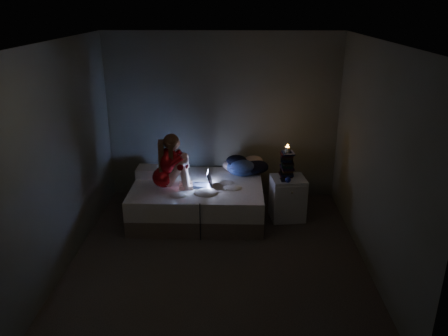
{
  "coord_description": "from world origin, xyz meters",
  "views": [
    {
      "loc": [
        0.21,
        -4.75,
        2.99
      ],
      "look_at": [
        0.05,
        1.0,
        0.8
      ],
      "focal_mm": 35.11,
      "sensor_mm": 36.0,
      "label": 1
    }
  ],
  "objects_px": {
    "nightstand": "(288,198)",
    "candle": "(287,149)",
    "bed": "(198,200)",
    "woman": "(163,162)",
    "phone": "(282,179)",
    "laptop": "(200,179)"
  },
  "relations": [
    {
      "from": "woman",
      "to": "phone",
      "type": "bearing_deg",
      "value": -4.82
    },
    {
      "from": "woman",
      "to": "nightstand",
      "type": "relative_size",
      "value": 1.27
    },
    {
      "from": "bed",
      "to": "candle",
      "type": "bearing_deg",
      "value": 2.02
    },
    {
      "from": "woman",
      "to": "phone",
      "type": "relative_size",
      "value": 5.73
    },
    {
      "from": "nightstand",
      "to": "candle",
      "type": "distance_m",
      "value": 0.72
    },
    {
      "from": "woman",
      "to": "laptop",
      "type": "height_order",
      "value": "woman"
    },
    {
      "from": "nightstand",
      "to": "phone",
      "type": "xyz_separation_m",
      "value": [
        -0.1,
        -0.07,
        0.32
      ]
    },
    {
      "from": "laptop",
      "to": "candle",
      "type": "bearing_deg",
      "value": 7.01
    },
    {
      "from": "candle",
      "to": "phone",
      "type": "bearing_deg",
      "value": -114.52
    },
    {
      "from": "bed",
      "to": "candle",
      "type": "distance_m",
      "value": 1.5
    },
    {
      "from": "laptop",
      "to": "phone",
      "type": "distance_m",
      "value": 1.17
    },
    {
      "from": "phone",
      "to": "candle",
      "type": "bearing_deg",
      "value": 67.25
    },
    {
      "from": "candle",
      "to": "phone",
      "type": "relative_size",
      "value": 0.57
    },
    {
      "from": "bed",
      "to": "candle",
      "type": "relative_size",
      "value": 23.35
    },
    {
      "from": "woman",
      "to": "nightstand",
      "type": "distance_m",
      "value": 1.87
    },
    {
      "from": "bed",
      "to": "phone",
      "type": "relative_size",
      "value": 13.34
    },
    {
      "from": "candle",
      "to": "bed",
      "type": "bearing_deg",
      "value": -177.98
    },
    {
      "from": "bed",
      "to": "phone",
      "type": "bearing_deg",
      "value": -5.01
    },
    {
      "from": "nightstand",
      "to": "candle",
      "type": "height_order",
      "value": "candle"
    },
    {
      "from": "bed",
      "to": "laptop",
      "type": "xyz_separation_m",
      "value": [
        0.04,
        -0.09,
        0.38
      ]
    },
    {
      "from": "woman",
      "to": "candle",
      "type": "distance_m",
      "value": 1.76
    },
    {
      "from": "nightstand",
      "to": "phone",
      "type": "distance_m",
      "value": 0.34
    }
  ]
}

